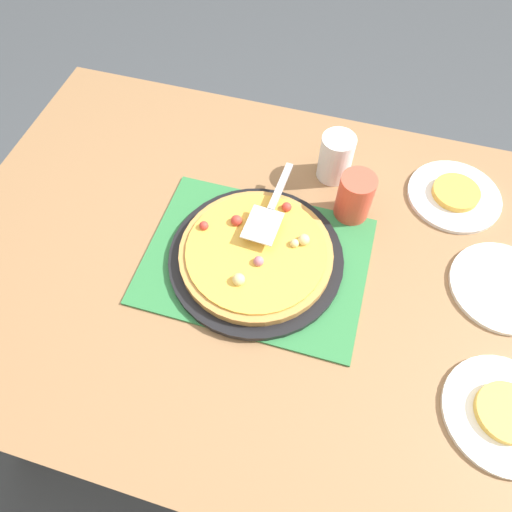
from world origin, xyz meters
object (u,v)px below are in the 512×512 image
at_px(pizza_server, 271,209).
at_px(pizza, 256,252).
at_px(plate_near_left, 454,196).
at_px(cup_near, 336,157).
at_px(served_slice_right, 506,412).
at_px(plate_side, 502,287).
at_px(cup_far, 355,197).
at_px(served_slice_left, 456,192).
at_px(plate_far_right, 503,414).
at_px(pizza_pan, 256,258).

bearing_deg(pizza_server, pizza, -93.40).
height_order(plate_near_left, cup_near, cup_near).
bearing_deg(served_slice_right, plate_side, 90.68).
xyz_separation_m(cup_far, pizza_server, (-0.17, -0.09, 0.01)).
bearing_deg(cup_near, cup_far, -59.50).
height_order(served_slice_left, served_slice_right, same).
relative_size(cup_near, cup_far, 1.00).
height_order(pizza, cup_far, cup_far).
bearing_deg(plate_far_right, pizza_server, 150.88).
distance_m(plate_far_right, plate_side, 0.27).
bearing_deg(served_slice_left, cup_far, -152.86).
bearing_deg(pizza, served_slice_left, 36.75).
bearing_deg(plate_side, pizza_pan, -171.25).
relative_size(plate_near_left, served_slice_right, 2.00).
bearing_deg(served_slice_left, pizza, -143.25).
distance_m(served_slice_left, pizza_server, 0.45).
bearing_deg(plate_near_left, cup_near, -178.08).
relative_size(served_slice_left, cup_far, 0.92).
height_order(plate_side, pizza_server, pizza_server).
distance_m(pizza_pan, plate_far_right, 0.56).
height_order(cup_far, pizza_server, cup_far).
height_order(served_slice_right, cup_near, cup_near).
xyz_separation_m(pizza, cup_near, (0.11, 0.29, 0.03)).
distance_m(plate_near_left, pizza_server, 0.46).
bearing_deg(pizza_pan, plate_near_left, 36.81).
distance_m(plate_side, pizza_server, 0.52).
xyz_separation_m(pizza_pan, cup_far, (0.18, 0.19, 0.05)).
relative_size(pizza_pan, pizza_server, 1.64).
bearing_deg(plate_side, pizza_server, 178.03).
bearing_deg(served_slice_right, cup_near, 130.26).
bearing_deg(served_slice_right, pizza_pan, 159.99).
bearing_deg(plate_near_left, pizza, -143.25).
height_order(cup_near, cup_far, same).
bearing_deg(pizza, served_slice_right, -20.09).
bearing_deg(plate_side, cup_far, 162.82).
height_order(plate_near_left, served_slice_right, served_slice_right).
height_order(cup_near, pizza_server, cup_near).
relative_size(pizza_pan, cup_far, 3.17).
bearing_deg(cup_far, served_slice_left, 27.14).
height_order(served_slice_left, pizza_server, pizza_server).
xyz_separation_m(served_slice_left, cup_far, (-0.23, -0.12, 0.04)).
bearing_deg(pizza, plate_far_right, -20.09).
bearing_deg(pizza_server, served_slice_right, -29.12).
distance_m(pizza, cup_far, 0.26).
relative_size(plate_far_right, pizza_server, 0.95).
distance_m(pizza_pan, plate_near_left, 0.51).
distance_m(plate_near_left, served_slice_left, 0.01).
distance_m(pizza, served_slice_left, 0.51).
height_order(pizza, cup_near, cup_near).
height_order(pizza_pan, cup_near, cup_near).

